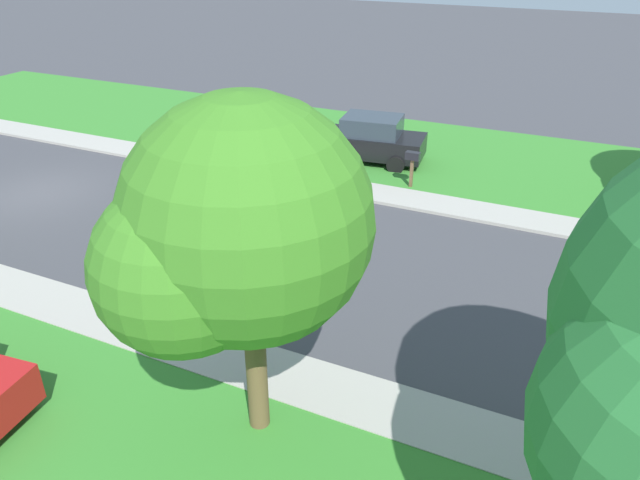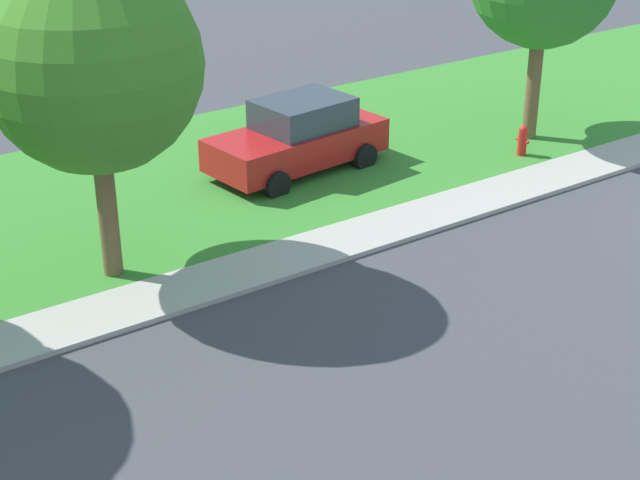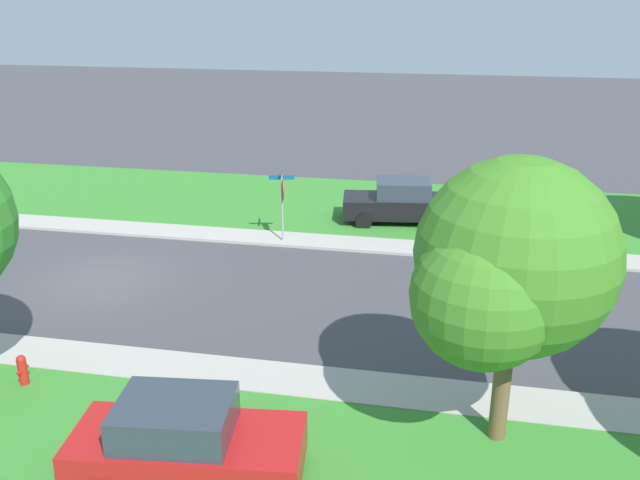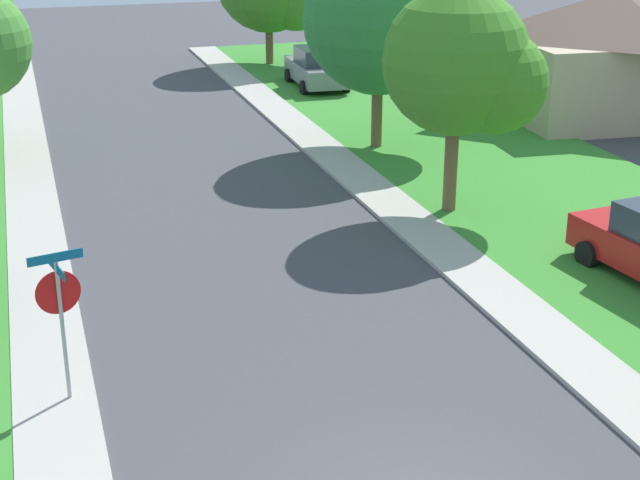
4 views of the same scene
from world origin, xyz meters
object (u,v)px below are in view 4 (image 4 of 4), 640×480
(house_right_setback, at_px, (613,50))
(tree_sidewalk_far, at_px, (389,23))
(tree_sidewalk_near, at_px, (466,67))
(car_grey_far_down_street, at_px, (317,68))
(stop_sign_far_corner, at_px, (59,302))

(house_right_setback, bearing_deg, tree_sidewalk_far, -166.73)
(tree_sidewalk_near, relative_size, house_right_setback, 0.63)
(car_grey_far_down_street, relative_size, tree_sidewalk_near, 0.73)
(car_grey_far_down_street, bearing_deg, tree_sidewalk_near, -94.23)
(tree_sidewalk_near, bearing_deg, stop_sign_far_corner, -146.76)
(stop_sign_far_corner, relative_size, tree_sidewalk_far, 0.41)
(house_right_setback, bearing_deg, stop_sign_far_corner, -142.94)
(tree_sidewalk_near, distance_m, house_right_setback, 13.95)
(stop_sign_far_corner, height_order, car_grey_far_down_street, stop_sign_far_corner)
(stop_sign_far_corner, xyz_separation_m, car_grey_far_down_street, (11.90, 23.63, -1.01))
(tree_sidewalk_far, relative_size, tree_sidewalk_near, 1.12)
(stop_sign_far_corner, height_order, tree_sidewalk_near, tree_sidewalk_near)
(stop_sign_far_corner, height_order, tree_sidewalk_far, tree_sidewalk_far)
(stop_sign_far_corner, distance_m, tree_sidewalk_far, 17.78)
(tree_sidewalk_far, bearing_deg, stop_sign_far_corner, -129.33)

